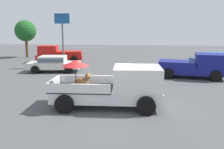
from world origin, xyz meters
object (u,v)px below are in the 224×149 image
object	(u,v)px
pickup_truck_far	(58,54)
motel_sign	(62,30)
parked_sedan_near	(215,59)
parked_sedan_far	(54,63)
pickup_truck_red	(194,66)
pickup_truck_main	(116,87)

from	to	relation	value
pickup_truck_far	motel_sign	xyz separation A→B (m)	(1.60, -3.07, 2.60)
parked_sedan_near	parked_sedan_far	size ratio (longest dim) A/B	1.03
parked_sedan_far	parked_sedan_near	bearing A→B (deg)	9.46
pickup_truck_far	parked_sedan_near	size ratio (longest dim) A/B	1.09
pickup_truck_far	motel_sign	size ratio (longest dim) A/B	1.02
parked_sedan_far	motel_sign	xyz separation A→B (m)	(0.12, 2.39, 2.74)
pickup_truck_red	motel_sign	distance (m)	11.93
pickup_truck_main	parked_sedan_far	bearing A→B (deg)	124.05
pickup_truck_red	parked_sedan_far	size ratio (longest dim) A/B	1.13
parked_sedan_far	motel_sign	size ratio (longest dim) A/B	0.91
pickup_truck_main	motel_sign	size ratio (longest dim) A/B	1.03
pickup_truck_red	parked_sedan_far	world-z (taller)	pickup_truck_red
pickup_truck_red	motel_sign	size ratio (longest dim) A/B	1.02
pickup_truck_far	parked_sedan_near	bearing A→B (deg)	165.36
pickup_truck_main	pickup_truck_red	size ratio (longest dim) A/B	1.01
pickup_truck_red	parked_sedan_near	size ratio (longest dim) A/B	1.09
parked_sedan_near	motel_sign	xyz separation A→B (m)	(-14.32, -1.79, 2.74)
parked_sedan_near	parked_sedan_far	world-z (taller)	same
pickup_truck_main	pickup_truck_far	size ratio (longest dim) A/B	1.01
pickup_truck_main	pickup_truck_far	bearing A→B (deg)	116.78
pickup_truck_far	pickup_truck_main	bearing A→B (deg)	108.30
pickup_truck_red	parked_sedan_near	bearing A→B (deg)	69.71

